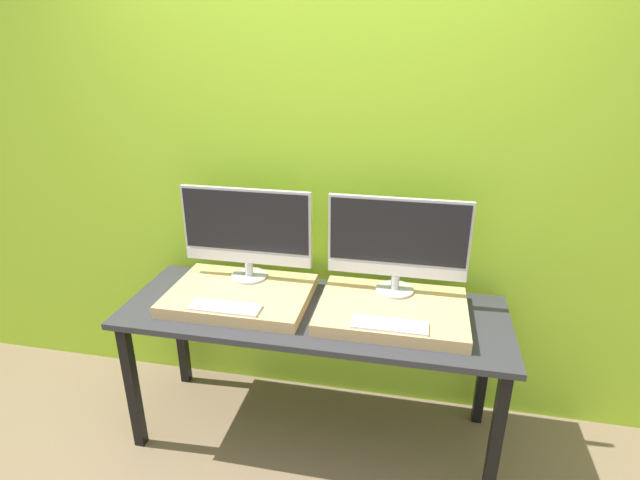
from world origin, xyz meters
The scene contains 9 objects.
ground_plane centered at (0.00, 0.00, 0.00)m, with size 12.00×12.00×0.00m, color #756047.
wall_back centered at (0.00, 0.71, 1.30)m, with size 8.00×0.04×2.60m.
workbench centered at (0.00, 0.32, 0.66)m, with size 1.83×0.64×0.74m.
wooden_riser_left centered at (-0.37, 0.34, 0.77)m, with size 0.68×0.50×0.06m.
monitor_left centered at (-0.37, 0.48, 1.06)m, with size 0.66×0.18×0.47m.
keyboard_left centered at (-0.37, 0.15, 0.80)m, with size 0.33×0.10×0.01m.
wooden_riser_right centered at (0.37, 0.34, 0.77)m, with size 0.68×0.50×0.06m.
monitor_right centered at (0.37, 0.48, 1.06)m, with size 0.66×0.18×0.47m.
keyboard_right centered at (0.37, 0.15, 0.80)m, with size 0.33×0.10×0.01m.
Camera 1 is at (0.45, -1.71, 1.94)m, focal length 28.00 mm.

